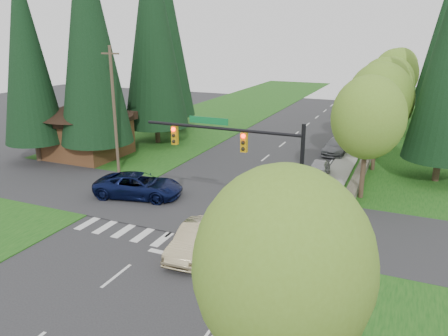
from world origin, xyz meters
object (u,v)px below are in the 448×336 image
Objects in this scene: suv_navy at (139,186)px; parked_car_b at (336,146)px; parked_car_e at (356,109)px; parked_car_d at (351,124)px; parked_car_a at (319,169)px; sedan_champagne at (196,239)px; parked_car_c at (352,125)px.

parked_car_b is (10.47, 17.06, -0.14)m from suv_navy.
parked_car_d is at bearing -77.74° from parked_car_e.
parked_car_e reaches higher than parked_car_a.
suv_navy is 20.02m from parked_car_b.
parked_car_a is at bearing -88.29° from parked_car_b.
suv_navy is at bearing 139.11° from sedan_champagne.
sedan_champagne is at bearing -101.14° from parked_car_c.
parked_car_d reaches higher than parked_car_b.
parked_car_a is 0.73× the size of parked_car_e.
parked_car_d is 11.23m from parked_car_e.
parked_car_e is (-1.06, 29.81, 0.11)m from parked_car_a.
parked_car_c is at bearing 91.71° from parked_car_b.
parked_car_b is 0.98× the size of parked_car_c.
sedan_champagne is 1.06× the size of parked_car_d.
parked_car_e is (-0.92, 11.20, 0.01)m from parked_car_d.
parked_car_a is 18.62m from parked_car_d.
parked_car_d reaches higher than parked_car_a.
parked_car_e is at bearing -25.54° from suv_navy.
parked_car_e is at bearing 94.46° from parked_car_b.
parked_car_e reaches higher than parked_car_b.
parked_car_d is at bearing 96.37° from parked_car_c.
parked_car_c is (10.47, 27.23, -0.02)m from suv_navy.
suv_navy is at bearing -116.63° from parked_car_c.
suv_navy is at bearing -95.95° from parked_car_e.
sedan_champagne reaches higher than parked_car_b.
suv_navy is 1.37× the size of parked_car_d.
parked_car_b is 22.07m from parked_car_e.
parked_car_c reaches higher than parked_car_d.
suv_navy reaches higher than parked_car_e.
sedan_champagne is 33.00m from parked_car_c.
parked_car_c is (0.00, 17.94, 0.16)m from parked_car_a.
sedan_champagne is 44.77m from parked_car_e.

